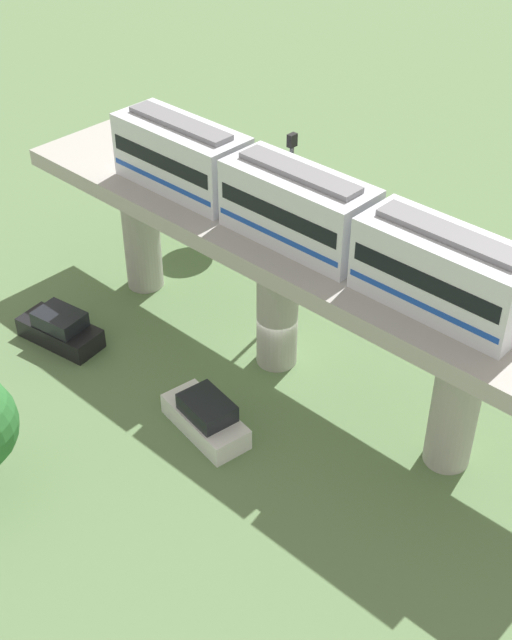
{
  "coord_description": "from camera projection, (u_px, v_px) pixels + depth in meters",
  "views": [
    {
      "loc": [
        23.35,
        20.57,
        25.41
      ],
      "look_at": [
        2.5,
        1.01,
        4.22
      ],
      "focal_mm": 47.68,
      "sensor_mm": 36.0,
      "label": 1
    }
  ],
  "objects": [
    {
      "name": "ground_plane",
      "position": [
        277.0,
        360.0,
        40.12
      ],
      "size": [
        120.0,
        120.0,
        0.0
      ],
      "primitive_type": "plane",
      "color": "#5B7A4C"
    },
    {
      "name": "viaduct",
      "position": [
        278.0,
        264.0,
        36.92
      ],
      "size": [
        5.2,
        28.85,
        7.03
      ],
      "color": "#A8A59E",
      "rests_on": "ground"
    },
    {
      "name": "signal_post",
      "position": [
        290.0,
        219.0,
        40.2
      ],
      "size": [
        0.44,
        0.28,
        9.63
      ],
      "color": "#4C4C51",
      "rests_on": "ground"
    },
    {
      "name": "parked_car_black",
      "position": [
        60.0,
        329.0,
        40.83
      ],
      "size": [
        2.43,
        4.43,
        1.76
      ],
      "rotation": [
        0.0,
        0.0,
        0.16
      ],
      "color": "black",
      "rests_on": "ground"
    },
    {
      "name": "parked_car_white",
      "position": [
        206.0,
        418.0,
        35.85
      ],
      "size": [
        2.47,
        4.44,
        1.76
      ],
      "rotation": [
        0.0,
        0.0,
        -0.17
      ],
      "color": "white",
      "rests_on": "ground"
    },
    {
      "name": "train",
      "position": [
        298.0,
        207.0,
        34.46
      ],
      "size": [
        2.64,
        20.5,
        3.24
      ],
      "color": "silver",
      "rests_on": "viaduct"
    },
    {
      "name": "tree_mid_lot",
      "position": [
        209.0,
        188.0,
        46.5
      ],
      "size": [
        2.81,
        2.81,
        4.96
      ],
      "color": "brown",
      "rests_on": "ground"
    }
  ]
}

